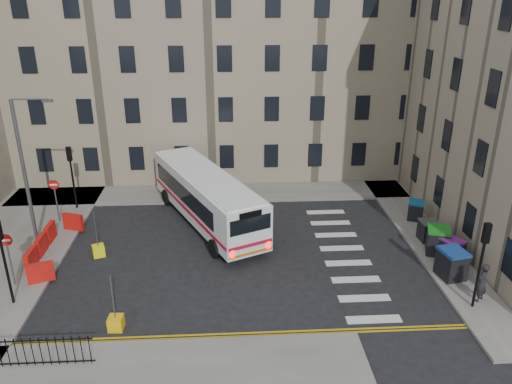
{
  "coord_description": "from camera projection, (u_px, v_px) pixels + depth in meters",
  "views": [
    {
      "loc": [
        -2.15,
        -23.57,
        13.34
      ],
      "look_at": [
        -0.68,
        1.56,
        3.0
      ],
      "focal_mm": 35.0,
      "sensor_mm": 36.0,
      "label": 1
    }
  ],
  "objects": [
    {
      "name": "wheelie_bin_d",
      "position": [
        428.0,
        230.0,
        27.92
      ],
      "size": [
        0.98,
        1.1,
        1.16
      ],
      "rotation": [
        0.0,
        0.0,
        0.06
      ],
      "color": "black",
      "rests_on": "pavement_east"
    },
    {
      "name": "no_entry_south",
      "position": [
        8.0,
        249.0,
        23.17
      ],
      "size": [
        0.6,
        0.08,
        3.0
      ],
      "color": "#595B5E",
      "rests_on": "pavement_west"
    },
    {
      "name": "no_entry_north",
      "position": [
        55.0,
        192.0,
        29.64
      ],
      "size": [
        0.6,
        0.08,
        3.0
      ],
      "color": "#595B5E",
      "rests_on": "pavement_west"
    },
    {
      "name": "pavement_north",
      "position": [
        174.0,
        194.0,
        34.54
      ],
      "size": [
        36.0,
        3.2,
        0.15
      ],
      "primitive_type": "cube",
      "color": "slate",
      "rests_on": "ground"
    },
    {
      "name": "pavement_east",
      "position": [
        408.0,
        217.0,
        31.1
      ],
      "size": [
        2.4,
        26.0,
        0.15
      ],
      "primitive_type": "cube",
      "color": "slate",
      "rests_on": "ground"
    },
    {
      "name": "wheelie_bin_e",
      "position": [
        416.0,
        210.0,
        30.47
      ],
      "size": [
        1.26,
        1.33,
        1.15
      ],
      "rotation": [
        0.0,
        0.0,
        -0.43
      ],
      "color": "black",
      "rests_on": "pavement_east"
    },
    {
      "name": "terrace_north",
      "position": [
        162.0,
        55.0,
        37.61
      ],
      "size": [
        38.3,
        10.8,
        17.2
      ],
      "color": "gray",
      "rests_on": "ground"
    },
    {
      "name": "bollard_chevron",
      "position": [
        116.0,
        323.0,
        20.91
      ],
      "size": [
        0.63,
        0.63,
        0.6
      ],
      "primitive_type": "cube",
      "rotation": [
        0.0,
        0.0,
        -0.06
      ],
      "color": "yellow",
      "rests_on": "ground"
    },
    {
      "name": "traffic_light_sw",
      "position": [
        2.0,
        249.0,
        21.52
      ],
      "size": [
        0.28,
        0.22,
        4.1
      ],
      "color": "black",
      "rests_on": "pavement_west"
    },
    {
      "name": "wheelie_bin_a",
      "position": [
        452.0,
        263.0,
        24.29
      ],
      "size": [
        1.37,
        1.51,
        1.45
      ],
      "rotation": [
        0.0,
        0.0,
        0.19
      ],
      "color": "black",
      "rests_on": "pavement_east"
    },
    {
      "name": "pedestrian",
      "position": [
        482.0,
        283.0,
        22.35
      ],
      "size": [
        0.81,
        0.78,
        1.87
      ],
      "primitive_type": "imported",
      "rotation": [
        0.0,
        0.0,
        3.83
      ],
      "color": "black",
      "rests_on": "pavement_east"
    },
    {
      "name": "ground",
      "position": [
        270.0,
        254.0,
        26.95
      ],
      "size": [
        120.0,
        120.0,
        0.0
      ],
      "primitive_type": "plane",
      "color": "black",
      "rests_on": "ground"
    },
    {
      "name": "roadworks_barriers",
      "position": [
        48.0,
        245.0,
        26.52
      ],
      "size": [
        1.66,
        6.26,
        1.0
      ],
      "color": "red",
      "rests_on": "pavement_west"
    },
    {
      "name": "traffic_light_east",
      "position": [
        483.0,
        253.0,
        21.25
      ],
      "size": [
        0.28,
        0.22,
        4.1
      ],
      "color": "black",
      "rests_on": "pavement_east"
    },
    {
      "name": "bus",
      "position": [
        206.0,
        196.0,
        29.83
      ],
      "size": [
        7.15,
        11.47,
        3.12
      ],
      "rotation": [
        0.0,
        0.0,
        0.43
      ],
      "color": "white",
      "rests_on": "ground"
    },
    {
      "name": "streetlamp",
      "position": [
        24.0,
        171.0,
        26.44
      ],
      "size": [
        0.5,
        0.22,
        8.14
      ],
      "color": "#595B5E",
      "rests_on": "pavement_west"
    },
    {
      "name": "wheelie_bin_b",
      "position": [
        451.0,
        250.0,
        25.81
      ],
      "size": [
        1.31,
        1.38,
        1.21
      ],
      "rotation": [
        0.0,
        0.0,
        0.42
      ],
      "color": "black",
      "rests_on": "pavement_east"
    },
    {
      "name": "pavement_west",
      "position": [
        12.0,
        251.0,
        27.09
      ],
      "size": [
        6.0,
        22.0,
        0.15
      ],
      "primitive_type": "cube",
      "color": "slate",
      "rests_on": "ground"
    },
    {
      "name": "wheelie_bin_c",
      "position": [
        437.0,
        240.0,
        26.53
      ],
      "size": [
        1.48,
        1.58,
        1.43
      ],
      "rotation": [
        0.0,
        0.0,
        -0.32
      ],
      "color": "black",
      "rests_on": "pavement_east"
    },
    {
      "name": "traffic_light_nw",
      "position": [
        71.0,
        168.0,
        31.21
      ],
      "size": [
        0.28,
        0.22,
        4.1
      ],
      "color": "black",
      "rests_on": "pavement_west"
    },
    {
      "name": "bollard_yellow",
      "position": [
        99.0,
        251.0,
        26.67
      ],
      "size": [
        0.78,
        0.78,
        0.6
      ],
      "primitive_type": "cube",
      "rotation": [
        0.0,
        0.0,
        0.37
      ],
      "color": "#FDF10E",
      "rests_on": "ground"
    }
  ]
}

